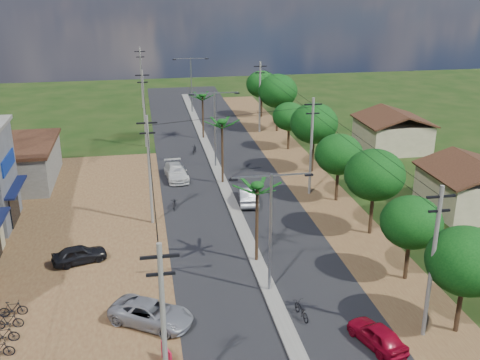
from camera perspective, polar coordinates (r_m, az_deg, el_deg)
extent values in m
plane|color=black|center=(36.67, 2.98, -11.25)|extent=(160.00, 160.00, 0.00)
cube|color=black|center=(49.81, -0.91, -2.35)|extent=(12.00, 110.00, 0.04)
cube|color=#605E56|center=(52.54, -1.44, -1.05)|extent=(1.00, 90.00, 0.18)
cube|color=#53301C|center=(43.57, -19.33, -7.04)|extent=(18.00, 46.00, 0.04)
cube|color=#53301C|center=(51.76, 8.42, -1.69)|extent=(5.00, 90.00, 0.03)
cube|color=#0D1336|center=(48.30, -21.80, -0.68)|extent=(0.80, 5.40, 0.15)
cube|color=black|center=(49.00, -21.93, -2.67)|extent=(0.10, 3.00, 2.40)
cube|color=navy|center=(47.72, -22.50, 1.66)|extent=(0.12, 4.20, 1.20)
cube|color=#605E56|center=(58.70, -23.13, 1.36)|extent=(10.00, 10.00, 3.60)
cube|color=tan|center=(51.85, 22.43, -1.09)|extent=(7.00, 7.00, 3.30)
cube|color=tan|center=(67.25, 15.19, 4.42)|extent=(7.00, 7.00, 3.30)
cylinder|color=black|center=(34.21, 21.47, -11.19)|extent=(0.28, 0.28, 4.20)
ellipsoid|color=#08330D|center=(33.08, 22.00, -7.62)|extent=(4.40, 4.40, 3.74)
cylinder|color=black|center=(38.71, 16.67, -7.09)|extent=(0.28, 0.28, 3.85)
ellipsoid|color=#08330D|center=(37.79, 17.01, -4.12)|extent=(4.00, 4.00, 3.40)
cylinder|color=black|center=(44.44, 13.25, -2.65)|extent=(0.28, 0.28, 4.55)
ellipsoid|color=#08330D|center=(43.52, 13.52, 0.51)|extent=(4.60, 4.60, 3.91)
cylinder|color=black|center=(50.46, 9.86, 0.09)|extent=(0.28, 0.28, 4.06)
ellipsoid|color=#08330D|center=(49.72, 10.01, 2.60)|extent=(4.20, 4.20, 3.57)
cylinder|color=black|center=(57.58, 7.41, 3.12)|extent=(0.28, 0.28, 4.76)
ellipsoid|color=#08330D|center=(56.85, 7.53, 5.74)|extent=(4.80, 4.80, 4.08)
cylinder|color=black|center=(64.99, 4.96, 4.68)|extent=(0.28, 0.28, 3.64)
ellipsoid|color=#08330D|center=(64.47, 5.01, 6.46)|extent=(3.80, 3.80, 3.23)
cylinder|color=black|center=(72.48, 3.80, 6.85)|extent=(0.28, 0.28, 4.90)
ellipsoid|color=#08330D|center=(71.89, 3.85, 9.02)|extent=(5.00, 5.00, 4.25)
cylinder|color=black|center=(80.07, 2.21, 7.95)|extent=(0.28, 0.28, 4.34)
ellipsoid|color=#08330D|center=(79.58, 2.23, 9.70)|extent=(4.40, 4.40, 3.74)
cylinder|color=black|center=(38.75, 1.72, -4.55)|extent=(0.22, 0.22, 5.80)
cylinder|color=black|center=(53.41, -1.80, 2.73)|extent=(0.22, 0.22, 6.20)
cylinder|color=black|center=(68.80, -3.79, 6.38)|extent=(0.22, 0.22, 5.50)
cylinder|color=gray|center=(34.75, 3.10, -5.62)|extent=(0.16, 0.16, 8.00)
cube|color=gray|center=(33.53, 5.22, 0.57)|extent=(2.40, 0.08, 0.08)
cube|color=gray|center=(33.00, 1.20, 0.32)|extent=(2.40, 0.08, 0.08)
cube|color=black|center=(33.86, 7.01, 0.52)|extent=(0.50, 0.18, 0.12)
cube|color=black|center=(32.84, -0.68, 0.04)|extent=(0.50, 0.18, 0.12)
cylinder|color=gray|center=(57.91, -2.55, 5.04)|extent=(0.16, 0.16, 8.00)
cube|color=gray|center=(57.19, -1.41, 8.87)|extent=(2.40, 0.08, 0.08)
cube|color=gray|center=(56.87, -3.82, 8.77)|extent=(2.40, 0.08, 0.08)
cube|color=black|center=(57.38, -0.31, 8.81)|extent=(0.50, 0.18, 0.12)
cube|color=black|center=(56.79, -4.94, 8.62)|extent=(0.50, 0.18, 0.12)
cylinder|color=gray|center=(82.15, -4.96, 9.51)|extent=(0.16, 0.16, 8.00)
cube|color=gray|center=(81.65, -4.19, 12.24)|extent=(2.40, 0.08, 0.08)
cube|color=gray|center=(81.43, -5.90, 12.16)|extent=(2.40, 0.08, 0.08)
cube|color=black|center=(81.78, -3.40, 12.20)|extent=(0.50, 0.18, 0.12)
cube|color=black|center=(81.37, -6.69, 12.06)|extent=(0.50, 0.18, 0.12)
cylinder|color=#605E56|center=(25.10, -7.71, -15.61)|extent=(0.24, 0.24, 9.00)
cube|color=black|center=(23.05, -8.16, -7.71)|extent=(1.60, 0.12, 0.12)
cube|color=black|center=(23.44, -8.06, -9.44)|extent=(1.20, 0.12, 0.12)
cylinder|color=#605E56|center=(44.86, -9.17, 0.91)|extent=(0.24, 0.24, 9.00)
cube|color=black|center=(43.75, -9.45, 5.74)|extent=(1.60, 0.12, 0.12)
cube|color=black|center=(43.95, -9.39, 4.73)|extent=(1.20, 0.12, 0.12)
cylinder|color=#605E56|center=(66.05, -9.71, 7.11)|extent=(0.24, 0.24, 9.00)
cube|color=black|center=(65.30, -9.91, 10.45)|extent=(1.60, 0.12, 0.12)
cube|color=black|center=(65.44, -9.87, 9.76)|extent=(1.20, 0.12, 0.12)
cylinder|color=#605E56|center=(86.66, -9.98, 10.17)|extent=(0.24, 0.24, 9.00)
cube|color=black|center=(86.08, -10.14, 12.73)|extent=(1.60, 0.12, 0.12)
cube|color=black|center=(86.19, -10.11, 12.20)|extent=(1.20, 0.12, 0.12)
cylinder|color=#605E56|center=(32.11, 18.94, -8.07)|extent=(0.24, 0.24, 9.00)
cube|color=black|center=(30.53, 19.76, -1.59)|extent=(1.60, 0.12, 0.12)
cube|color=black|center=(30.82, 19.58, -2.98)|extent=(1.20, 0.12, 0.12)
cylinder|color=#605E56|center=(50.89, 7.25, 3.33)|extent=(0.24, 0.24, 9.00)
cube|color=black|center=(49.91, 7.45, 7.62)|extent=(1.60, 0.12, 0.12)
cube|color=black|center=(50.08, 7.41, 6.73)|extent=(1.20, 0.12, 0.12)
cylinder|color=#605E56|center=(71.52, 2.03, 8.38)|extent=(0.24, 0.24, 9.00)
cube|color=black|center=(70.83, 2.07, 11.47)|extent=(1.60, 0.12, 0.12)
cube|color=black|center=(70.96, 2.06, 10.83)|extent=(1.20, 0.12, 0.12)
imported|color=maroon|center=(32.50, 13.75, -15.10)|extent=(2.61, 4.09, 1.30)
imported|color=gray|center=(49.66, 0.82, -1.52)|extent=(2.11, 4.69, 1.50)
imported|color=#BBBBB7|center=(55.75, -6.50, 0.78)|extent=(2.40, 5.06, 1.43)
imported|color=gray|center=(33.65, -8.98, -13.29)|extent=(5.40, 4.57, 1.38)
imported|color=black|center=(41.20, -16.00, -7.31)|extent=(4.01, 2.49, 1.27)
imported|color=black|center=(34.10, 6.25, -13.07)|extent=(0.91, 1.89, 0.95)
imported|color=black|center=(48.93, -6.66, -2.36)|extent=(0.77, 1.81, 0.93)
imported|color=black|center=(63.69, -4.65, 3.10)|extent=(0.89, 1.65, 0.96)
cube|color=#A50F2B|center=(30.68, -7.47, -17.27)|extent=(0.51, 1.25, 1.08)
cylinder|color=black|center=(31.31, -7.51, -17.00)|extent=(0.04, 0.04, 0.54)
imported|color=black|center=(34.47, -22.89, -14.30)|extent=(1.68, 0.54, 1.00)
imported|color=black|center=(35.53, -22.46, -13.13)|extent=(1.68, 0.54, 1.00)
imported|color=black|center=(36.60, -22.07, -12.03)|extent=(1.68, 0.54, 1.00)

